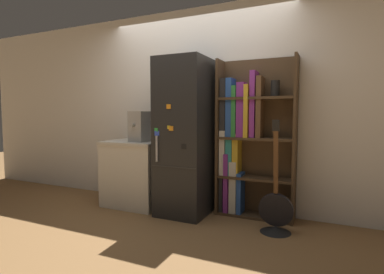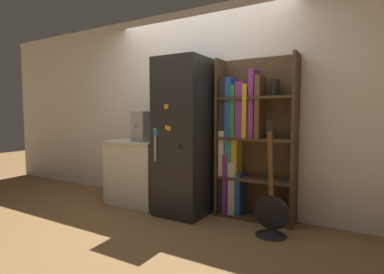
{
  "view_description": "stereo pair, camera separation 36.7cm",
  "coord_description": "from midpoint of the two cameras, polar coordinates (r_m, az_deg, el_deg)",
  "views": [
    {
      "loc": [
        1.59,
        -3.18,
        1.23
      ],
      "look_at": [
        0.07,
        0.15,
        0.94
      ],
      "focal_mm": 28.0,
      "sensor_mm": 36.0,
      "label": 1
    },
    {
      "loc": [
        1.91,
        -3.01,
        1.23
      ],
      "look_at": [
        0.07,
        0.15,
        0.94
      ],
      "focal_mm": 28.0,
      "sensor_mm": 36.0,
      "label": 2
    }
  ],
  "objects": [
    {
      "name": "kitchen_counter",
      "position": [
        4.17,
        -13.02,
        -6.67
      ],
      "size": [
        0.79,
        0.64,
        0.87
      ],
      "color": "silver",
      "rests_on": "ground_plane"
    },
    {
      "name": "refrigerator",
      "position": [
        3.67,
        -4.04,
        -0.02
      ],
      "size": [
        0.58,
        0.7,
        1.89
      ],
      "color": "black",
      "rests_on": "ground_plane"
    },
    {
      "name": "espresso_machine",
      "position": [
        4.01,
        -12.53,
        1.97
      ],
      "size": [
        0.21,
        0.31,
        0.4
      ],
      "color": "#A5A39E",
      "rests_on": "kitchen_counter"
    },
    {
      "name": "ground_plane",
      "position": [
        3.77,
        -4.82,
        -14.63
      ],
      "size": [
        16.0,
        16.0,
        0.0
      ],
      "primitive_type": "plane",
      "color": "olive"
    },
    {
      "name": "wall_back",
      "position": [
        3.98,
        -1.57,
        5.46
      ],
      "size": [
        8.0,
        0.05,
        2.6
      ],
      "color": "white",
      "rests_on": "ground_plane"
    },
    {
      "name": "guitar",
      "position": [
        3.27,
        12.49,
        -14.6
      ],
      "size": [
        0.35,
        0.32,
        1.17
      ],
      "color": "black",
      "rests_on": "ground_plane"
    },
    {
      "name": "bookshelf",
      "position": [
        3.61,
        7.47,
        -0.54
      ],
      "size": [
        0.91,
        0.28,
        1.88
      ],
      "color": "#4C3823",
      "rests_on": "ground_plane"
    }
  ]
}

